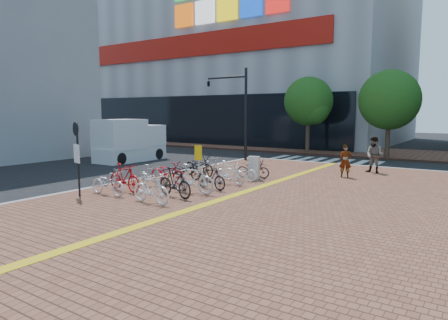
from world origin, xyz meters
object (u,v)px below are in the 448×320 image
Objects in this scene: bike_0 at (108,183)px; bike_5 at (199,166)px; bike_6 at (210,165)px; bike_9 at (193,179)px; bike_10 at (211,178)px; utility_box at (254,168)px; traffic_light_pole at (228,97)px; bike_12 at (240,171)px; bike_1 at (124,178)px; bike_11 at (229,173)px; yellow_sign at (198,156)px; bike_7 at (151,189)px; bike_13 at (253,169)px; bike_8 at (175,183)px; pedestrian_b at (374,155)px; pedestrian_a at (345,161)px; box_truck at (129,141)px; bike_2 at (151,176)px; bike_3 at (168,172)px; bike_4 at (186,170)px; notice_sign at (77,150)px.

bike_5 is (0.09, 5.65, 0.06)m from bike_0.
bike_6 is 5.40m from bike_9.
bike_5 reaches higher than bike_0.
bike_9 reaches higher than bike_10.
utility_box is at bearing -88.69° from bike_6.
bike_12 is at bearing -53.15° from traffic_light_pole.
bike_1 is 1.15× the size of bike_12.
yellow_sign is (-1.91, 0.26, 0.61)m from bike_11.
bike_10 is at bearing -0.83° from bike_7.
bike_13 is at bearing 1.09° from bike_7.
bike_9 is (0.13, 2.20, 0.05)m from bike_7.
bike_8 is 11.50m from pedestrian_b.
bike_12 is at bearing 7.82° from bike_11.
bike_9 is 2.48m from bike_11.
box_truck reaches higher than pedestrian_a.
bike_6 is 4.51m from bike_10.
traffic_light_pole is (-9.13, 3.43, 3.38)m from pedestrian_a.
bike_7 is at bearing -148.63° from bike_5.
bike_12 is (-0.09, 1.09, -0.08)m from bike_11.
pedestrian_a reaches higher than bike_10.
box_truck is (-8.54, 6.73, 0.72)m from bike_2.
yellow_sign reaches higher than bike_12.
bike_10 reaches higher than bike_12.
bike_5 is (-0.04, 3.44, 0.05)m from bike_2.
bike_3 is 1.17× the size of pedestrian_a.
bike_4 is 3.53m from bike_9.
bike_5 is 0.40× the size of box_truck.
bike_3 is at bearing -110.25° from yellow_sign.
pedestrian_a is at bearing -14.22° from bike_8.
bike_10 is 1.38m from bike_11.
notice_sign is (-3.17, -1.88, 1.22)m from bike_8.
bike_7 is at bearing -94.44° from utility_box.
bike_11 is 0.35× the size of box_truck.
bike_2 is 3.40m from bike_11.
bike_6 is 1.03× the size of pedestrian_a.
bike_7 is 5.77m from bike_12.
bike_13 is at bearing -48.16° from traffic_light_pole.
bike_4 is 0.97× the size of bike_10.
yellow_sign reaches higher than bike_3.
bike_1 is at bearing -99.91° from yellow_sign.
pedestrian_a is at bearing -30.63° from bike_1.
bike_6 is 0.59× the size of notice_sign.
utility_box reaches higher than bike_13.
box_truck reaches higher than bike_8.
pedestrian_b is 1.16× the size of yellow_sign.
bike_0 is at bearing 146.52° from bike_12.
bike_12 is at bearing 12.62° from bike_10.
pedestrian_a is at bearing 38.92° from yellow_sign.
bike_8 reaches higher than bike_0.
bike_0 reaches higher than bike_6.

